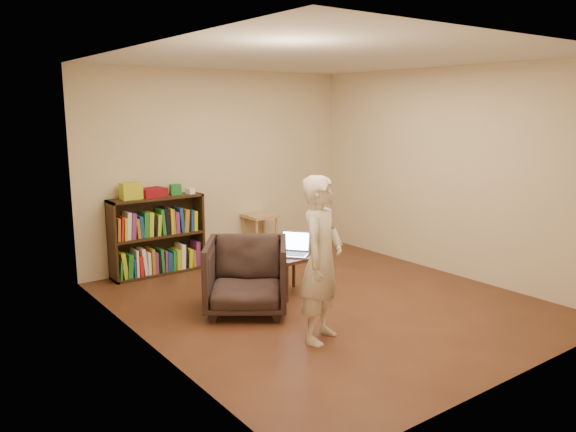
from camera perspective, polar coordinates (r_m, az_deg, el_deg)
floor at (r=6.27m, az=3.66°, el=-8.66°), size 4.50×4.50×0.00m
ceiling at (r=5.92m, az=3.98°, el=15.76°), size 4.50×4.50×0.00m
wall_back at (r=7.80m, az=-6.95°, el=4.99°), size 4.00×0.00×4.00m
wall_left at (r=4.92m, az=-14.27°, el=1.23°), size 0.00×4.50×4.50m
wall_right at (r=7.40m, az=15.77°, el=4.33°), size 0.00×4.50×4.50m
bookshelf at (r=7.36m, az=-13.14°, el=-2.39°), size 1.20×0.30×1.00m
box_yellow at (r=7.11m, az=-15.65°, el=2.46°), size 0.25×0.19×0.20m
red_cloth at (r=7.23m, az=-13.67°, el=2.33°), size 0.37×0.30×0.11m
box_green at (r=7.35m, az=-11.36°, el=2.65°), size 0.16×0.16×0.13m
box_white at (r=7.40m, az=-9.90°, el=2.52°), size 0.11×0.11×0.07m
stool at (r=8.00m, az=-2.86°, el=-0.64°), size 0.42×0.42×0.61m
armchair at (r=5.87m, az=-4.23°, el=-6.09°), size 1.16×1.17×0.77m
side_table at (r=6.39m, az=0.25°, el=-4.73°), size 0.44×0.44×0.45m
laptop at (r=6.41m, az=0.60°, el=-3.41°), size 0.45×0.46×0.26m
person at (r=5.06m, az=3.43°, el=-4.43°), size 0.66×0.58×1.52m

